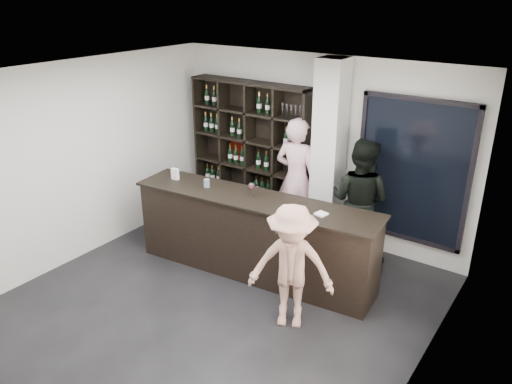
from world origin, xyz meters
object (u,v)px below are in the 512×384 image
Objects in this scene: customer at (291,267)px; tasting_counter at (254,236)px; wine_shelf at (251,153)px; taster_pink at (296,180)px; taster_black at (359,201)px.

tasting_counter is at bearing 121.39° from customer.
wine_shelf is 1.53× the size of customer.
taster_pink is at bearing 88.77° from tasting_counter.
customer is at bearing -40.03° from tasting_counter.
tasting_counter is 1.37m from taster_pink.
wine_shelf is 1.93m from tasting_counter.
taster_pink is 1.10m from taster_black.
customer is at bearing -45.56° from wine_shelf.
taster_black is 1.94m from customer.
taster_pink reaches higher than customer.
taster_black is at bearing 66.46° from customer.
wine_shelf is 1.20× the size of taster_pink.
customer is (1.02, -0.70, 0.20)m from tasting_counter.
tasting_counter is 1.77× the size of taster_pink.
customer is (2.12, -2.17, -0.42)m from wine_shelf.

